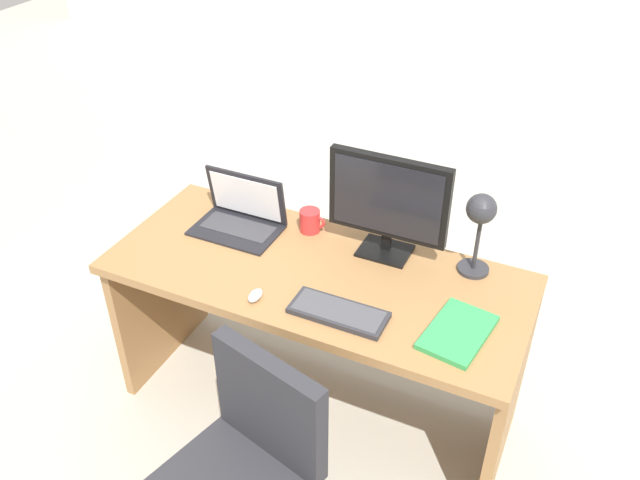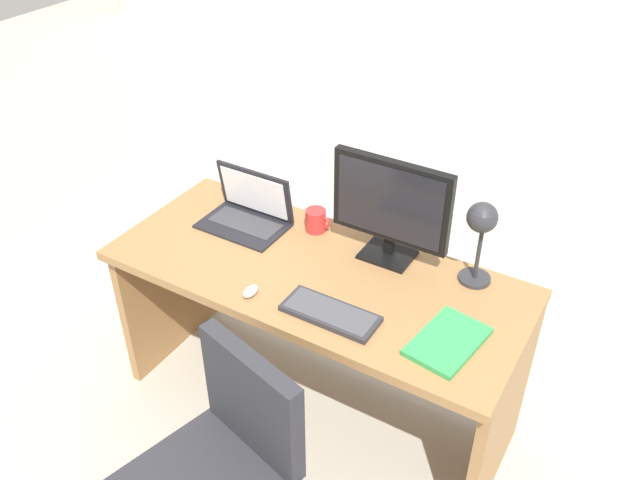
% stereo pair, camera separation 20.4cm
% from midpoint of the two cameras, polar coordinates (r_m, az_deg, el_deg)
% --- Properties ---
extents(ground, '(12.00, 12.00, 0.00)m').
position_cam_midpoint_polar(ground, '(4.11, 7.29, 0.60)').
color(ground, '#B7B2A3').
extents(desk, '(1.62, 0.69, 0.75)m').
position_cam_midpoint_polar(desk, '(2.71, -2.06, -5.81)').
color(desk, '#9E7042').
rests_on(desk, ground).
extents(monitor, '(0.47, 0.16, 0.42)m').
position_cam_midpoint_polar(monitor, '(2.50, 3.54, 3.28)').
color(monitor, black).
rests_on(monitor, desk).
extents(laptop, '(0.36, 0.24, 0.23)m').
position_cam_midpoint_polar(laptop, '(2.79, -8.79, 2.45)').
color(laptop, black).
rests_on(laptop, desk).
extents(keyboard, '(0.34, 0.14, 0.02)m').
position_cam_midpoint_polar(keyboard, '(2.33, -0.92, -6.30)').
color(keyboard, '#2D2D33').
rests_on(keyboard, desk).
extents(mouse, '(0.04, 0.08, 0.03)m').
position_cam_midpoint_polar(mouse, '(2.42, -7.98, -4.80)').
color(mouse, silver).
rests_on(mouse, desk).
extents(desk_lamp, '(0.12, 0.14, 0.35)m').
position_cam_midpoint_polar(desk_lamp, '(2.42, 11.21, 1.74)').
color(desk_lamp, '#2D2D33').
rests_on(desk_lamp, desk).
extents(book, '(0.23, 0.31, 0.02)m').
position_cam_midpoint_polar(book, '(2.29, 9.20, -7.87)').
color(book, green).
rests_on(book, desk).
extents(coffee_mug, '(0.11, 0.08, 0.09)m').
position_cam_midpoint_polar(coffee_mug, '(2.73, -2.98, 1.59)').
color(coffee_mug, red).
rests_on(coffee_mug, desk).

